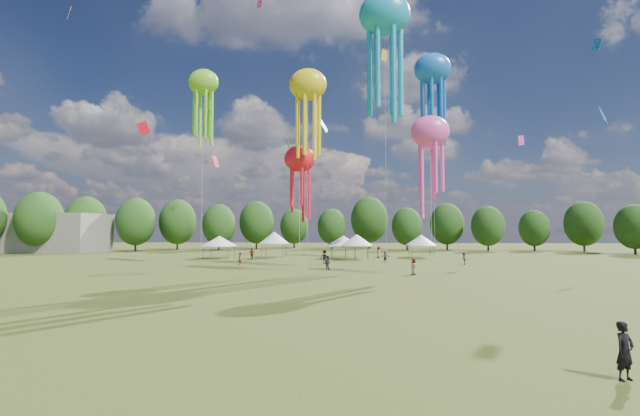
{
  "coord_description": "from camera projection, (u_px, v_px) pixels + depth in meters",
  "views": [
    {
      "loc": [
        0.19,
        -14.65,
        4.43
      ],
      "look_at": [
        -1.94,
        15.0,
        6.0
      ],
      "focal_mm": 24.47,
      "sensor_mm": 36.0,
      "label": 1
    }
  ],
  "objects": [
    {
      "name": "ground",
      "position": [
        346.0,
        365.0,
        14.37
      ],
      "size": [
        300.0,
        300.0,
        0.0
      ],
      "primitive_type": "plane",
      "color": "#384416",
      "rests_on": "ground"
    },
    {
      "name": "spectator_near",
      "position": [
        328.0,
        263.0,
        49.67
      ],
      "size": [
        0.98,
        0.95,
        1.59
      ],
      "primitive_type": "imported",
      "rotation": [
        0.0,
        0.0,
        2.45
      ],
      "color": "gray",
      "rests_on": "ground"
    },
    {
      "name": "show_kites",
      "position": [
        374.0,
        86.0,
        53.48
      ],
      "size": [
        36.18,
        25.54,
        31.37
      ],
      "color": "yellow",
      "rests_on": "ground"
    },
    {
      "name": "small_kites",
      "position": [
        323.0,
        46.0,
        58.21
      ],
      "size": [
        75.0,
        57.35,
        42.59
      ],
      "color": "yellow",
      "rests_on": "ground"
    },
    {
      "name": "spectators_far",
      "position": [
        353.0,
        257.0,
        60.47
      ],
      "size": [
        31.03,
        28.26,
        1.9
      ],
      "color": "gray",
      "rests_on": "ground"
    },
    {
      "name": "festival_tents",
      "position": [
        319.0,
        240.0,
        70.95
      ],
      "size": [
        38.35,
        9.73,
        4.33
      ],
      "color": "#47474C",
      "rests_on": "ground"
    },
    {
      "name": "hangar",
      "position": [
        7.0,
        233.0,
        91.44
      ],
      "size": [
        40.0,
        12.0,
        8.0
      ],
      "primitive_type": "cube",
      "color": "gray",
      "rests_on": "ground"
    },
    {
      "name": "treeline",
      "position": [
        328.0,
        219.0,
        77.26
      ],
      "size": [
        201.57,
        95.24,
        13.43
      ],
      "color": "#38281C",
      "rests_on": "ground"
    },
    {
      "name": "observer_main",
      "position": [
        625.0,
        351.0,
        12.94
      ],
      "size": [
        0.75,
        0.64,
        1.73
      ],
      "primitive_type": "imported",
      "rotation": [
        0.0,
        0.0,
        0.44
      ],
      "color": "black",
      "rests_on": "ground"
    }
  ]
}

